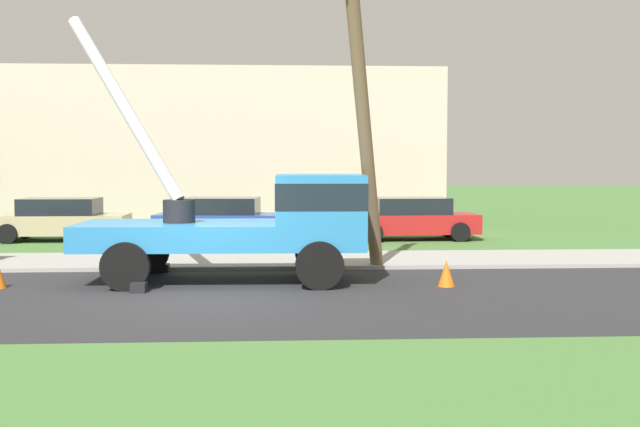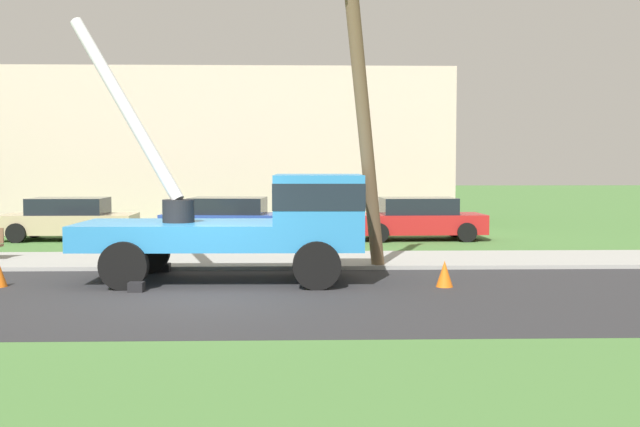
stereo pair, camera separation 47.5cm
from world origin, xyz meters
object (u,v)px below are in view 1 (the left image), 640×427
parked_sedan_tan (61,219)px  leaning_utility_pole (360,81)px  utility_truck (261,217)px  traffic_cone_ahead (446,273)px  parked_sedan_blue (222,219)px  parked_sedan_red (411,218)px

parked_sedan_tan → leaning_utility_pole: bearing=-42.6°
utility_truck → traffic_cone_ahead: size_ratio=12.07×
parked_sedan_tan → parked_sedan_blue: (5.34, 0.10, 0.00)m
parked_sedan_tan → parked_sedan_blue: bearing=1.1°
parked_sedan_tan → traffic_cone_ahead: bearing=-43.5°
traffic_cone_ahead → parked_sedan_red: bearing=84.3°
parked_sedan_tan → parked_sedan_red: size_ratio=0.99×
traffic_cone_ahead → parked_sedan_blue: (-5.43, 10.32, 0.43)m
leaning_utility_pole → traffic_cone_ahead: (1.65, -1.82, -4.21)m
parked_sedan_tan → parked_sedan_red: same height
utility_truck → parked_sedan_red: 10.26m
utility_truck → parked_sedan_tan: (-6.85, 9.22, -0.70)m
traffic_cone_ahead → parked_sedan_blue: parked_sedan_blue is taller
parked_sedan_tan → parked_sedan_blue: size_ratio=0.97×
traffic_cone_ahead → utility_truck: bearing=165.7°
parked_sedan_tan → parked_sedan_red: 11.78m
parked_sedan_blue → parked_sedan_red: 6.44m
leaning_utility_pole → parked_sedan_blue: leaning_utility_pole is taller
leaning_utility_pole → parked_sedan_red: (2.65, 8.16, -3.78)m
leaning_utility_pole → parked_sedan_tan: leaning_utility_pole is taller
traffic_cone_ahead → parked_sedan_tan: bearing=136.5°
parked_sedan_red → leaning_utility_pole: bearing=-108.0°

